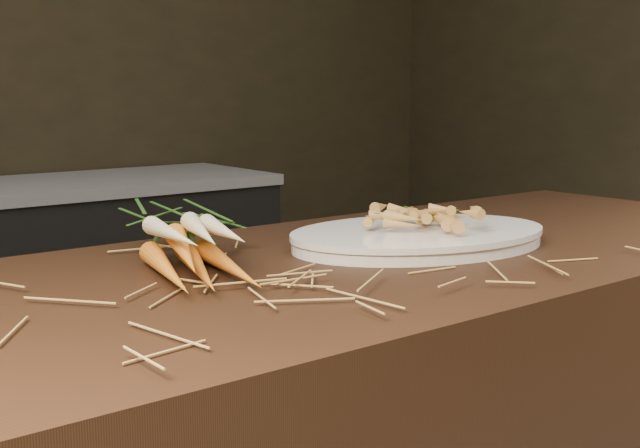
{
  "coord_description": "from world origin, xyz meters",
  "views": [
    {
      "loc": [
        -0.58,
        -0.66,
        1.17
      ],
      "look_at": [
        0.18,
        0.31,
        0.96
      ],
      "focal_mm": 45.0,
      "sensor_mm": 36.0,
      "label": 1
    }
  ],
  "objects": [
    {
      "name": "back_counter",
      "position": [
        0.3,
        2.18,
        0.42
      ],
      "size": [
        1.82,
        0.62,
        0.84
      ],
      "color": "black",
      "rests_on": "ground"
    },
    {
      "name": "straw_bedding",
      "position": [
        0.0,
        0.3,
        0.91
      ],
      "size": [
        1.4,
        0.6,
        0.02
      ],
      "primitive_type": null,
      "color": "#A37A3F",
      "rests_on": "main_counter"
    },
    {
      "name": "root_veg_bunch",
      "position": [
        0.01,
        0.46,
        0.95
      ],
      "size": [
        0.29,
        0.51,
        0.09
      ],
      "rotation": [
        0.0,
        0.0,
        -0.35
      ],
      "color": "#C3641E",
      "rests_on": "main_counter"
    },
    {
      "name": "serving_platter",
      "position": [
        0.39,
        0.31,
        0.91
      ],
      "size": [
        0.52,
        0.4,
        0.02
      ],
      "primitive_type": null,
      "rotation": [
        0.0,
        0.0,
        -0.23
      ],
      "color": "white",
      "rests_on": "main_counter"
    },
    {
      "name": "roasted_veg_heap",
      "position": [
        0.39,
        0.31,
        0.95
      ],
      "size": [
        0.26,
        0.21,
        0.05
      ],
      "primitive_type": null,
      "rotation": [
        0.0,
        0.0,
        -0.23
      ],
      "color": "#C3803A",
      "rests_on": "serving_platter"
    },
    {
      "name": "serving_fork",
      "position": [
        0.54,
        0.25,
        0.93
      ],
      "size": [
        0.14,
        0.13,
        0.0
      ],
      "primitive_type": "cube",
      "rotation": [
        0.0,
        0.0,
        -0.8
      ],
      "color": "silver",
      "rests_on": "serving_platter"
    }
  ]
}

